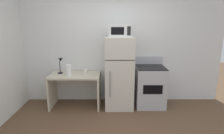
{
  "coord_description": "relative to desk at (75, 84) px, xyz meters",
  "views": [
    {
      "loc": [
        -0.08,
        -2.61,
        1.88
      ],
      "look_at": [
        -0.07,
        1.1,
        0.97
      ],
      "focal_mm": 29.34,
      "sensor_mm": 36.0,
      "label": 1
    }
  ],
  "objects": [
    {
      "name": "coffee_mug",
      "position": [
        0.22,
        0.08,
        0.28
      ],
      "size": [
        0.08,
        0.08,
        0.09
      ],
      "primitive_type": "cylinder",
      "color": "white",
      "rests_on": "desk"
    },
    {
      "name": "wall_back_white",
      "position": [
        0.91,
        0.39,
        0.78
      ],
      "size": [
        5.0,
        0.1,
        2.6
      ],
      "primitive_type": "cube",
      "color": "silver",
      "rests_on": "ground"
    },
    {
      "name": "desk_lamp",
      "position": [
        -0.33,
        0.07,
        0.47
      ],
      "size": [
        0.14,
        0.12,
        0.35
      ],
      "color": "black",
      "rests_on": "desk"
    },
    {
      "name": "oven_range",
      "position": [
        1.69,
        0.02,
        -0.05
      ],
      "size": [
        0.64,
        0.61,
        1.1
      ],
      "color": "#B7B7BC",
      "rests_on": "ground"
    },
    {
      "name": "desk",
      "position": [
        0.0,
        0.0,
        0.0
      ],
      "size": [
        1.11,
        0.63,
        0.75
      ],
      "color": "beige",
      "rests_on": "ground"
    },
    {
      "name": "paper_towel_roll",
      "position": [
        -0.11,
        -0.09,
        0.35
      ],
      "size": [
        0.11,
        0.11,
        0.24
      ],
      "primitive_type": "cylinder",
      "color": "white",
      "rests_on": "desk"
    },
    {
      "name": "refrigerator",
      "position": [
        0.99,
        -0.01,
        0.27
      ],
      "size": [
        0.62,
        0.67,
        1.58
      ],
      "color": "beige",
      "rests_on": "ground"
    },
    {
      "name": "microwave",
      "position": [
        0.99,
        -0.03,
        1.19
      ],
      "size": [
        0.46,
        0.35,
        0.26
      ],
      "color": "silver",
      "rests_on": "refrigerator"
    }
  ]
}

